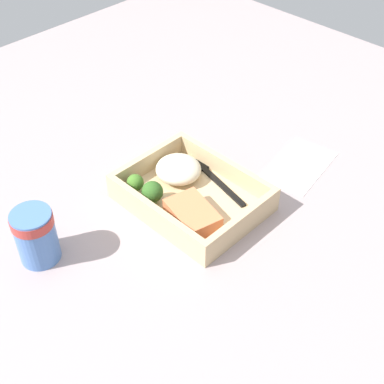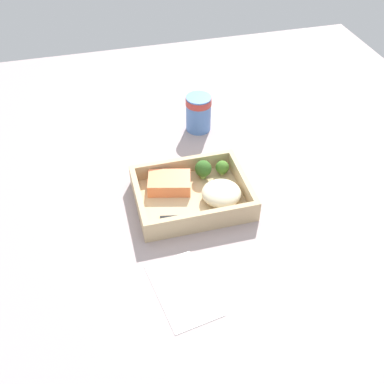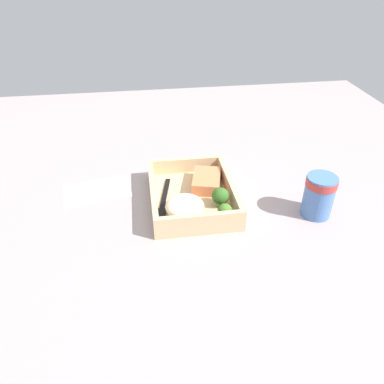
% 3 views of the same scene
% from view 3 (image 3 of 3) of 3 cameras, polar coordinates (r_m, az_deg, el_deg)
% --- Properties ---
extents(ground_plane, '(1.60, 1.60, 0.02)m').
position_cam_3_polar(ground_plane, '(0.89, 0.00, -1.97)').
color(ground_plane, '#9E8D8D').
extents(takeout_tray, '(0.25, 0.19, 0.01)m').
position_cam_3_polar(takeout_tray, '(0.88, 0.00, -1.13)').
color(takeout_tray, tan).
rests_on(takeout_tray, ground_plane).
extents(tray_rim, '(0.25, 0.19, 0.04)m').
position_cam_3_polar(tray_rim, '(0.87, 0.00, 0.24)').
color(tray_rim, tan).
rests_on(tray_rim, takeout_tray).
extents(salmon_fillet, '(0.11, 0.09, 0.03)m').
position_cam_3_polar(salmon_fillet, '(0.91, 2.23, 1.68)').
color(salmon_fillet, '#E87D4E').
rests_on(salmon_fillet, takeout_tray).
extents(mashed_potatoes, '(0.09, 0.09, 0.04)m').
position_cam_3_polar(mashed_potatoes, '(0.81, -1.10, -2.23)').
color(mashed_potatoes, beige).
rests_on(mashed_potatoes, takeout_tray).
extents(broccoli_floret_1, '(0.04, 0.04, 0.05)m').
position_cam_3_polar(broccoli_floret_1, '(0.84, 4.34, -0.67)').
color(broccoli_floret_1, '#7AA550').
rests_on(broccoli_floret_1, takeout_tray).
extents(broccoli_floret_2, '(0.03, 0.03, 0.04)m').
position_cam_3_polar(broccoli_floret_2, '(0.80, 5.04, -2.87)').
color(broccoli_floret_2, '#85A15A').
rests_on(broccoli_floret_2, takeout_tray).
extents(fork, '(0.16, 0.05, 0.00)m').
position_cam_3_polar(fork, '(0.87, -4.35, -1.25)').
color(fork, black).
rests_on(fork, takeout_tray).
extents(paper_cup, '(0.07, 0.07, 0.10)m').
position_cam_3_polar(paper_cup, '(0.86, 18.81, -0.27)').
color(paper_cup, '#4A73B7').
rests_on(paper_cup, ground_plane).
extents(receipt_slip, '(0.12, 0.17, 0.00)m').
position_cam_3_polar(receipt_slip, '(0.95, -14.35, 0.16)').
color(receipt_slip, white).
rests_on(receipt_slip, ground_plane).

